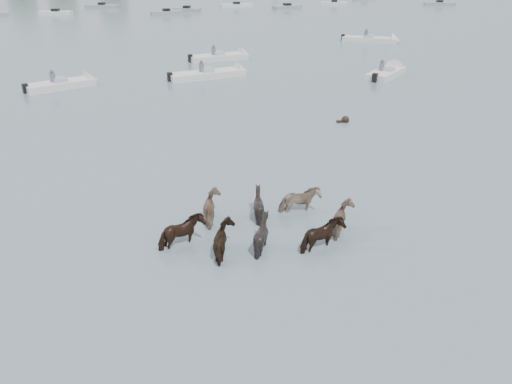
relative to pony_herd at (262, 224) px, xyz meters
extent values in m
plane|color=slate|center=(-1.34, -1.30, -0.38)|extent=(400.00, 400.00, 0.00)
imported|color=black|center=(-2.74, -0.03, 0.01)|extent=(1.70, 1.27, 1.31)
imported|color=#9F816C|center=(-1.36, 1.42, 0.00)|extent=(1.39, 1.52, 1.29)
imported|color=black|center=(0.22, 1.27, 0.00)|extent=(1.54, 1.51, 1.28)
imported|color=#8D7260|center=(1.76, 1.21, -0.02)|extent=(1.50, 0.70, 1.26)
imported|color=black|center=(-1.45, -0.91, -0.01)|extent=(1.28, 1.43, 1.28)
imported|color=black|center=(-0.26, -0.83, 0.02)|extent=(1.50, 1.42, 1.33)
imported|color=black|center=(1.57, -1.42, 0.00)|extent=(1.68, 1.22, 1.29)
imported|color=gray|center=(2.73, -0.58, -0.01)|extent=(1.20, 1.36, 1.26)
sphere|color=black|center=(7.93, 10.77, -0.26)|extent=(0.44, 0.44, 0.44)
cube|color=black|center=(7.68, 10.77, -0.36)|extent=(0.50, 0.22, 0.18)
cube|color=silver|center=(-7.88, 23.08, -0.18)|extent=(4.84, 3.18, 0.55)
cone|color=silver|center=(-5.76, 23.92, -0.18)|extent=(1.43, 1.82, 1.60)
cube|color=#99ADB7|center=(-7.88, 23.08, 0.17)|extent=(1.16, 1.34, 0.35)
cube|color=black|center=(-10.01, 22.23, -0.03)|extent=(0.45, 0.45, 0.60)
cylinder|color=#595966|center=(-8.28, 23.08, 0.37)|extent=(0.36, 0.36, 0.70)
sphere|color=#595966|center=(-8.28, 23.08, 0.82)|extent=(0.24, 0.24, 0.24)
cube|color=silver|center=(2.51, 23.56, -0.18)|extent=(5.90, 2.48, 0.55)
cone|color=silver|center=(5.33, 24.01, -0.18)|extent=(1.14, 1.72, 1.60)
cube|color=#99ADB7|center=(2.51, 23.56, 0.17)|extent=(0.97, 1.23, 0.35)
cube|color=black|center=(-0.32, 23.11, -0.03)|extent=(0.40, 0.40, 0.60)
cylinder|color=#595966|center=(2.11, 23.56, 0.37)|extent=(0.36, 0.36, 0.70)
sphere|color=#595966|center=(2.11, 23.56, 0.82)|extent=(0.24, 0.24, 0.24)
cube|color=silver|center=(4.69, 29.98, -0.18)|extent=(5.19, 2.22, 0.55)
cone|color=silver|center=(7.19, 30.30, -0.18)|extent=(1.09, 1.70, 1.60)
cube|color=#99ADB7|center=(4.69, 29.98, 0.17)|extent=(0.93, 1.21, 0.35)
cube|color=black|center=(2.19, 29.66, -0.03)|extent=(0.39, 0.39, 0.60)
cylinder|color=#595966|center=(4.29, 29.98, 0.37)|extent=(0.36, 0.36, 0.70)
sphere|color=#595966|center=(4.29, 29.98, 0.82)|extent=(0.24, 0.24, 0.24)
cube|color=silver|center=(15.57, 20.34, -0.18)|extent=(4.38, 4.10, 0.55)
cone|color=silver|center=(17.23, 21.78, -0.18)|extent=(1.73, 1.80, 1.60)
cube|color=#99ADB7|center=(15.57, 20.34, 0.17)|extent=(1.34, 1.37, 0.35)
cube|color=black|center=(13.90, 18.89, -0.03)|extent=(0.49, 0.49, 0.60)
cylinder|color=#595966|center=(15.17, 20.34, 0.37)|extent=(0.36, 0.36, 0.70)
sphere|color=#595966|center=(15.17, 20.34, 0.82)|extent=(0.24, 0.24, 0.24)
cube|color=silver|center=(21.68, 35.26, -0.18)|extent=(5.44, 4.20, 0.55)
cone|color=silver|center=(23.98, 33.84, -0.18)|extent=(1.61, 1.83, 1.60)
cube|color=#99ADB7|center=(21.68, 35.26, 0.17)|extent=(1.27, 1.37, 0.35)
cube|color=black|center=(19.38, 36.68, -0.03)|extent=(0.48, 0.48, 0.60)
cylinder|color=#595966|center=(21.28, 35.26, 0.37)|extent=(0.36, 0.36, 0.70)
sphere|color=#595966|center=(21.28, 35.26, 0.82)|extent=(0.24, 0.24, 0.24)
cube|color=silver|center=(-11.27, 69.17, -0.16)|extent=(4.83, 2.71, 0.60)
cube|color=black|center=(-11.27, 69.17, 0.22)|extent=(1.24, 1.24, 0.50)
cube|color=gray|center=(-4.74, 77.16, -0.16)|extent=(5.44, 3.16, 0.60)
cube|color=black|center=(-4.74, 77.16, 0.22)|extent=(1.28, 1.28, 0.50)
cube|color=gray|center=(4.26, 65.11, -0.16)|extent=(4.64, 2.05, 0.60)
cube|color=black|center=(4.26, 65.11, 0.22)|extent=(1.12, 1.12, 0.50)
cube|color=gray|center=(7.73, 68.37, -0.16)|extent=(4.39, 3.09, 0.60)
cube|color=black|center=(7.73, 68.37, 0.22)|extent=(1.33, 1.33, 0.50)
cube|color=silver|center=(16.51, 72.50, -0.16)|extent=(5.30, 1.52, 0.60)
cube|color=black|center=(16.51, 72.50, 0.22)|extent=(1.00, 1.00, 0.50)
cube|color=gray|center=(23.75, 68.04, -0.16)|extent=(5.10, 2.71, 0.60)
cube|color=black|center=(23.75, 68.04, 0.22)|extent=(1.22, 1.22, 0.50)
cube|color=silver|center=(33.36, 71.51, -0.16)|extent=(4.58, 3.15, 0.60)
cube|color=black|center=(33.36, 71.51, 0.22)|extent=(1.32, 1.32, 0.50)
cube|color=gray|center=(50.34, 66.38, -0.16)|extent=(5.25, 3.04, 0.60)
cube|color=black|center=(50.34, 66.38, 0.22)|extent=(1.27, 1.27, 0.50)
camera|label=1|loc=(-4.28, -14.67, 8.41)|focal=36.32mm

